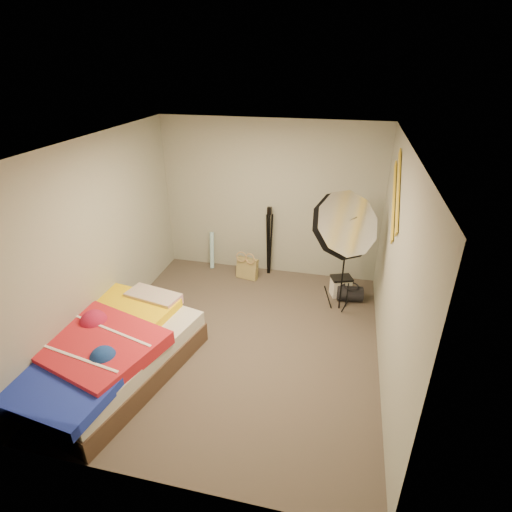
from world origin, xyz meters
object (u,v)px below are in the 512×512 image
(duffel_bag, at_px, (350,294))
(camera_tripod, at_px, (269,237))
(bed, at_px, (107,352))
(camera_case, at_px, (341,287))
(wrapping_roll, at_px, (212,250))
(photo_umbrella, at_px, (343,226))
(tote_bag, at_px, (247,268))

(duffel_bag, relative_size, camera_tripod, 0.32)
(duffel_bag, distance_m, bed, 3.46)
(camera_case, relative_size, duffel_bag, 0.76)
(camera_tripod, bearing_deg, wrapping_roll, 179.68)
(photo_umbrella, bearing_deg, duffel_bag, 64.07)
(camera_case, distance_m, bed, 3.43)
(bed, bearing_deg, photo_umbrella, 35.39)
(tote_bag, distance_m, camera_tripod, 0.63)
(wrapping_roll, height_order, photo_umbrella, photo_umbrella)
(wrapping_roll, bearing_deg, duffel_bag, -13.45)
(camera_case, relative_size, photo_umbrella, 0.15)
(wrapping_roll, distance_m, bed, 2.76)
(duffel_bag, bearing_deg, camera_case, 131.65)
(camera_tripod, bearing_deg, bed, -115.75)
(wrapping_roll, xyz_separation_m, duffel_bag, (2.35, -0.56, -0.20))
(camera_case, xyz_separation_m, camera_tripod, (-1.21, 0.43, 0.53))
(wrapping_roll, distance_m, camera_case, 2.26)
(duffel_bag, distance_m, photo_umbrella, 1.33)
(tote_bag, distance_m, photo_umbrella, 2.02)
(tote_bag, bearing_deg, bed, -99.94)
(bed, distance_m, camera_tripod, 3.06)
(duffel_bag, height_order, camera_tripod, camera_tripod)
(camera_case, bearing_deg, wrapping_roll, 147.90)
(tote_bag, xyz_separation_m, camera_tripod, (0.31, 0.24, 0.50))
(wrapping_roll, xyz_separation_m, camera_tripod, (1.00, -0.01, 0.36))
(photo_umbrella, bearing_deg, camera_tripod, 139.34)
(duffel_bag, height_order, bed, bed)
(camera_tripod, bearing_deg, duffel_bag, -22.34)
(camera_case, height_order, bed, bed)
(tote_bag, relative_size, bed, 0.15)
(duffel_bag, height_order, photo_umbrella, photo_umbrella)
(photo_umbrella, relative_size, camera_tripod, 1.61)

